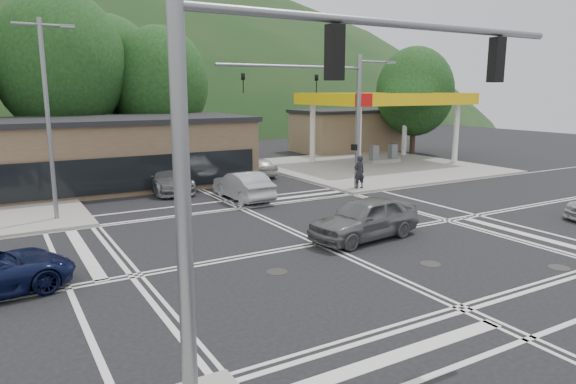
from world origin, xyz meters
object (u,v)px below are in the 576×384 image
car_queue_a (243,186)px  pedestrian (359,172)px  car_northbound (166,178)px  car_grey_center (364,218)px  car_queue_b (257,167)px

car_queue_a → pedestrian: (7.12, -1.20, 0.35)m
pedestrian → car_northbound: bearing=-26.7°
car_queue_a → car_northbound: bearing=-57.2°
car_grey_center → car_queue_b: bearing=161.0°
car_grey_center → car_northbound: 14.41m
car_queue_a → car_queue_b: bearing=-123.1°
car_grey_center → car_northbound: car_grey_center is taller
car_grey_center → car_queue_b: car_grey_center is taller
car_grey_center → car_queue_b: 16.46m
car_grey_center → car_queue_a: 9.45m
car_queue_b → pedestrian: size_ratio=2.01×
car_queue_a → car_queue_b: (4.30, 6.71, -0.11)m
car_grey_center → car_northbound: bearing=-171.6°
car_queue_a → car_queue_b: size_ratio=1.20×
car_queue_a → pedestrian: bearing=170.0°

